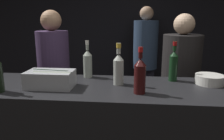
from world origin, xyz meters
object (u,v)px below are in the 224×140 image
Objects in this scene: red_wine_bottle_tall at (140,75)px; bowl_white at (209,79)px; person_grey_polo at (180,85)px; person_in_hoodie at (55,80)px; ice_bin_with_bottles at (51,78)px; white_wine_bottle at (88,63)px; person_blond_tee at (145,57)px; red_wine_bottle_burgundy at (173,65)px; rose_wine_bottle at (119,68)px.

bowl_white is at bearing 26.40° from red_wine_bottle_tall.
bowl_white is 0.63m from person_grey_polo.
bowl_white is at bearing 51.71° from person_in_hoodie.
person_grey_polo is (1.11, 0.78, -0.26)m from ice_bin_with_bottles.
person_blond_tee is at bearing 70.49° from white_wine_bottle.
white_wine_bottle is (-0.72, 0.04, -0.01)m from red_wine_bottle_burgundy.
rose_wine_bottle is 0.97m from person_in_hoodie.
person_blond_tee is (0.14, 2.01, -0.24)m from red_wine_bottle_tall.
white_wine_bottle is (-0.28, 0.19, -0.01)m from rose_wine_bottle.
red_wine_bottle_tall is 0.25m from rose_wine_bottle.
red_wine_bottle_burgundy is (0.44, 0.15, 0.00)m from rose_wine_bottle.
rose_wine_bottle is 0.20× the size of person_grey_polo.
red_wine_bottle_burgundy reaches higher than ice_bin_with_bottles.
red_wine_bottle_burgundy reaches higher than bowl_white.
white_wine_bottle is 0.18× the size of person_blond_tee.
person_in_hoodie is at bearing 142.05° from rose_wine_bottle.
red_wine_bottle_tall is 0.44m from red_wine_bottle_burgundy.
person_grey_polo is at bearing 74.36° from person_in_hoodie.
person_blond_tee reaches higher than ice_bin_with_bottles.
rose_wine_bottle is 1.00× the size of white_wine_bottle.
ice_bin_with_bottles is 0.76m from person_in_hoodie.
person_in_hoodie reaches higher than white_wine_bottle.
red_wine_bottle_burgundy reaches higher than white_wine_bottle.
white_wine_bottle reaches higher than ice_bin_with_bottles.
bowl_white is 0.69× the size of red_wine_bottle_tall.
ice_bin_with_bottles is 0.21× the size of person_grey_polo.
rose_wine_bottle is at bearing 129.88° from red_wine_bottle_tall.
ice_bin_with_bottles is 0.20× the size of person_in_hoodie.
person_in_hoodie is at bearing 161.36° from bowl_white.
person_in_hoodie is (-0.73, 0.57, -0.28)m from rose_wine_bottle.
red_wine_bottle_tall is 2.03m from person_blond_tee.
person_in_hoodie is 1.34m from person_grey_polo.
ice_bin_with_bottles is 2.11m from person_blond_tee.
person_grey_polo reaches higher than red_wine_bottle_burgundy.
red_wine_bottle_burgundy is at bearing 50.36° from red_wine_bottle_tall.
person_blond_tee is 1.20m from person_grey_polo.
red_wine_bottle_tall is 0.19× the size of person_grey_polo.
red_wine_bottle_burgundy is 0.63m from person_grey_polo.
person_in_hoodie reaches higher than rose_wine_bottle.
white_wine_bottle is at bearing 139.01° from red_wine_bottle_tall.
person_grey_polo is at bearing 35.25° from ice_bin_with_bottles.
red_wine_bottle_burgundy is 0.72m from white_wine_bottle.
red_wine_bottle_burgundy is 0.18× the size of person_blond_tee.
ice_bin_with_bottles is 1.06× the size of red_wine_bottle_burgundy.
bowl_white is 0.62m from red_wine_bottle_tall.
white_wine_bottle is 1.75m from person_blond_tee.
person_blond_tee reaches higher than person_in_hoodie.
red_wine_bottle_burgundy is at bearing 16.00° from ice_bin_with_bottles.
white_wine_bottle reaches higher than red_wine_bottle_tall.
bowl_white is 0.29m from red_wine_bottle_burgundy.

